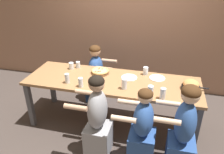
% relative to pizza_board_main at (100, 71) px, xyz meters
% --- Properties ---
extents(ground_plane, '(18.00, 18.00, 0.00)m').
position_rel_pizza_board_main_xyz_m(ground_plane, '(0.24, -0.18, -0.80)').
color(ground_plane, '#423833').
rests_on(ground_plane, ground).
extents(restaurant_back_panel, '(10.00, 0.06, 3.20)m').
position_rel_pizza_board_main_xyz_m(restaurant_back_panel, '(0.24, 1.18, 0.80)').
color(restaurant_back_panel, '#9E7056').
rests_on(restaurant_back_panel, ground).
extents(dining_table, '(2.51, 0.81, 0.77)m').
position_rel_pizza_board_main_xyz_m(dining_table, '(0.24, -0.18, -0.11)').
color(dining_table, '#996B42').
rests_on(dining_table, ground).
extents(pizza_board_main, '(0.29, 0.29, 0.05)m').
position_rel_pizza_board_main_xyz_m(pizza_board_main, '(0.00, 0.00, 0.00)').
color(pizza_board_main, brown).
rests_on(pizza_board_main, dining_table).
extents(skillet_bowl, '(0.35, 0.24, 0.14)m').
position_rel_pizza_board_main_xyz_m(skillet_bowl, '(1.32, -0.17, 0.03)').
color(skillet_bowl, black).
rests_on(skillet_bowl, dining_table).
extents(empty_plate_a, '(0.23, 0.23, 0.02)m').
position_rel_pizza_board_main_xyz_m(empty_plate_a, '(0.47, -0.05, -0.02)').
color(empty_plate_a, white).
rests_on(empty_plate_a, dining_table).
extents(empty_plate_b, '(0.23, 0.23, 0.02)m').
position_rel_pizza_board_main_xyz_m(empty_plate_b, '(0.87, 0.03, -0.02)').
color(empty_plate_b, white).
rests_on(empty_plate_b, dining_table).
extents(cocktail_glass_blue, '(0.07, 0.07, 0.13)m').
position_rel_pizza_board_main_xyz_m(cocktail_glass_blue, '(-0.40, 0.11, 0.02)').
color(cocktail_glass_blue, silver).
rests_on(cocktail_glass_blue, dining_table).
extents(drinking_glass_a, '(0.07, 0.07, 0.15)m').
position_rel_pizza_board_main_xyz_m(drinking_glass_a, '(0.45, -0.38, 0.04)').
color(drinking_glass_a, silver).
rests_on(drinking_glass_a, dining_table).
extents(drinking_glass_b, '(0.07, 0.07, 0.14)m').
position_rel_pizza_board_main_xyz_m(drinking_glass_b, '(-0.36, -0.41, 0.04)').
color(drinking_glass_b, silver).
rests_on(drinking_glass_b, dining_table).
extents(drinking_glass_c, '(0.07, 0.07, 0.13)m').
position_rel_pizza_board_main_xyz_m(drinking_glass_c, '(-0.13, -0.47, 0.03)').
color(drinking_glass_c, silver).
rests_on(drinking_glass_c, dining_table).
extents(drinking_glass_d, '(0.08, 0.08, 0.11)m').
position_rel_pizza_board_main_xyz_m(drinking_glass_d, '(-0.49, 0.04, 0.02)').
color(drinking_glass_d, silver).
rests_on(drinking_glass_d, dining_table).
extents(drinking_glass_e, '(0.07, 0.07, 0.15)m').
position_rel_pizza_board_main_xyz_m(drinking_glass_e, '(0.81, -0.49, 0.05)').
color(drinking_glass_e, silver).
rests_on(drinking_glass_e, dining_table).
extents(drinking_glass_f, '(0.08, 0.08, 0.12)m').
position_rel_pizza_board_main_xyz_m(drinking_glass_f, '(0.68, 0.12, 0.03)').
color(drinking_glass_f, silver).
rests_on(drinking_glass_f, dining_table).
extents(drinking_glass_g, '(0.07, 0.07, 0.15)m').
position_rel_pizza_board_main_xyz_m(drinking_glass_g, '(0.96, -0.51, 0.04)').
color(drinking_glass_g, silver).
rests_on(drinking_glass_g, dining_table).
extents(diner_near_center, '(0.51, 0.40, 1.14)m').
position_rel_pizza_board_main_xyz_m(diner_near_center, '(0.20, -0.80, -0.28)').
color(diner_near_center, '#99999E').
rests_on(diner_near_center, ground).
extents(diner_near_midright, '(0.51, 0.40, 1.05)m').
position_rel_pizza_board_main_xyz_m(diner_near_midright, '(0.77, -0.80, -0.33)').
color(diner_near_midright, '#2D5193').
rests_on(diner_near_midright, ground).
extents(diner_far_midleft, '(0.51, 0.40, 1.06)m').
position_rel_pizza_board_main_xyz_m(diner_far_midleft, '(-0.22, 0.44, -0.32)').
color(diner_far_midleft, '#2D5193').
rests_on(diner_far_midleft, ground).
extents(diner_near_right, '(0.51, 0.40, 1.16)m').
position_rel_pizza_board_main_xyz_m(diner_near_right, '(1.23, -0.80, -0.26)').
color(diner_near_right, '#2D5193').
rests_on(diner_near_right, ground).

